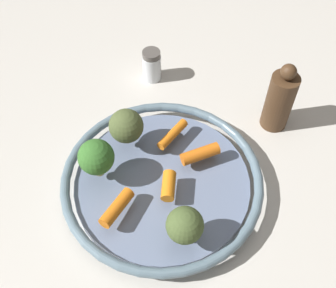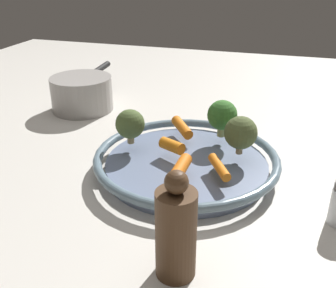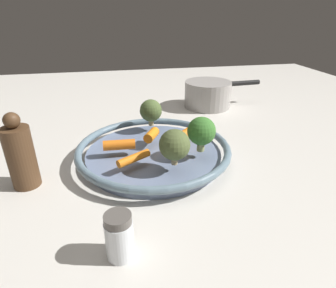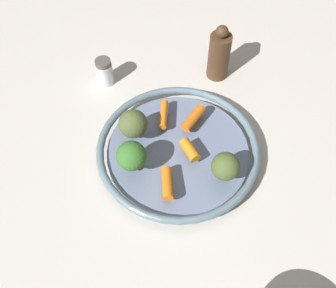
% 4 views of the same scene
% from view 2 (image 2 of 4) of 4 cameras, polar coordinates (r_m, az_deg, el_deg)
% --- Properties ---
extents(ground_plane, '(1.98, 1.98, 0.00)m').
position_cam_2_polar(ground_plane, '(0.72, 2.63, -3.94)').
color(ground_plane, beige).
extents(serving_bowl, '(0.33, 0.33, 0.04)m').
position_cam_2_polar(serving_bowl, '(0.71, 2.67, -2.56)').
color(serving_bowl, slate).
rests_on(serving_bowl, ground_plane).
extents(baby_carrot_right, '(0.07, 0.02, 0.02)m').
position_cam_2_polar(baby_carrot_right, '(0.63, 1.87, -3.44)').
color(baby_carrot_right, orange).
rests_on(baby_carrot_right, serving_bowl).
extents(baby_carrot_near_rim, '(0.07, 0.05, 0.02)m').
position_cam_2_polar(baby_carrot_near_rim, '(0.65, 7.43, -3.33)').
color(baby_carrot_near_rim, orange).
rests_on(baby_carrot_near_rim, serving_bowl).
extents(baby_carrot_center, '(0.07, 0.06, 0.03)m').
position_cam_2_polar(baby_carrot_center, '(0.78, 2.05, 2.43)').
color(baby_carrot_center, orange).
rests_on(baby_carrot_center, serving_bowl).
extents(baby_carrot_back, '(0.04, 0.05, 0.02)m').
position_cam_2_polar(baby_carrot_back, '(0.70, 0.53, -0.32)').
color(baby_carrot_back, orange).
rests_on(baby_carrot_back, serving_bowl).
extents(broccoli_floret_mid, '(0.06, 0.06, 0.07)m').
position_cam_2_polar(broccoli_floret_mid, '(0.69, 10.49, 1.60)').
color(broccoli_floret_mid, tan).
rests_on(broccoli_floret_mid, serving_bowl).
extents(broccoli_floret_large, '(0.06, 0.06, 0.07)m').
position_cam_2_polar(broccoli_floret_large, '(0.76, 7.87, 4.13)').
color(broccoli_floret_large, '#9BA566').
rests_on(broccoli_floret_large, serving_bowl).
extents(broccoli_floret_edge, '(0.05, 0.05, 0.07)m').
position_cam_2_polar(broccoli_floret_edge, '(0.73, -5.52, 2.88)').
color(broccoli_floret_edge, tan).
rests_on(broccoli_floret_edge, serving_bowl).
extents(pepper_mill, '(0.05, 0.05, 0.14)m').
position_cam_2_polar(pepper_mill, '(0.47, 1.15, -12.52)').
color(pepper_mill, '#4C331E').
rests_on(pepper_mill, ground_plane).
extents(saucepan, '(0.26, 0.15, 0.08)m').
position_cam_2_polar(saucepan, '(1.02, -12.33, 7.21)').
color(saucepan, '#9E9993').
rests_on(saucepan, ground_plane).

